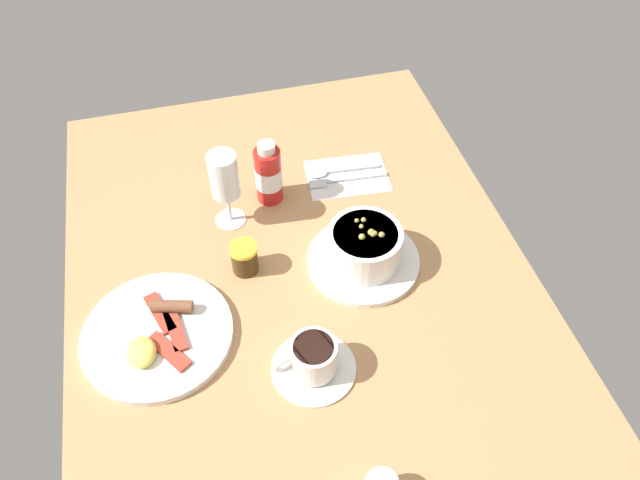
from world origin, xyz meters
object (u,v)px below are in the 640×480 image
porridge_bowl (364,249)px  coffee_cup (313,360)px  wine_glass (224,179)px  jam_jar (244,258)px  sauce_bottle_red (268,174)px  breakfast_plate (157,335)px  cutlery_setting (345,175)px

porridge_bowl → coffee_cup: 24.19cm
wine_glass → jam_jar: wine_glass is taller
porridge_bowl → sauce_bottle_red: size_ratio=1.49×
jam_jar → breakfast_plate: (-11.04, 17.02, -2.20)cm
wine_glass → sauce_bottle_red: size_ratio=1.18×
jam_jar → sauce_bottle_red: size_ratio=0.44×
coffee_cup → sauce_bottle_red: size_ratio=0.99×
cutlery_setting → sauce_bottle_red: sauce_bottle_red is taller
wine_glass → jam_jar: (-13.01, -0.72, -7.99)cm
cutlery_setting → wine_glass: wine_glass is taller
cutlery_setting → wine_glass: (-6.30, 25.47, 10.83)cm
porridge_bowl → jam_jar: porridge_bowl is taller
coffee_cup → porridge_bowl: bearing=-36.9°
cutlery_setting → sauce_bottle_red: 17.81cm
wine_glass → jam_jar: 15.28cm
jam_jar → sauce_bottle_red: 19.29cm
cutlery_setting → wine_glass: 28.39cm
coffee_cup → breakfast_plate: size_ratio=0.54×
wine_glass → jam_jar: size_ratio=2.70×
wine_glass → coffee_cup: bearing=-168.1°
porridge_bowl → breakfast_plate: (-6.93, 38.49, -3.08)cm
coffee_cup → wine_glass: (36.46, 7.69, 8.04)cm
coffee_cup → jam_jar: bearing=16.5°
sauce_bottle_red → breakfast_plate: size_ratio=0.55×
coffee_cup → sauce_bottle_red: 40.78cm
coffee_cup → cutlery_setting: bearing=-22.6°
sauce_bottle_red → cutlery_setting: bearing=-82.7°
cutlery_setting → breakfast_plate: 51.64cm
cutlery_setting → breakfast_plate: bearing=126.0°
cutlery_setting → jam_jar: size_ratio=2.93×
porridge_bowl → jam_jar: 21.89cm
coffee_cup → sauce_bottle_red: (40.63, -1.18, 3.30)cm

